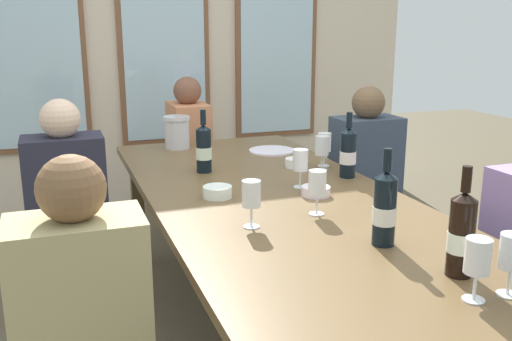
# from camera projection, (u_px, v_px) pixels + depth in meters

# --- Properties ---
(back_wall_with_windows) EXTENTS (4.25, 0.10, 2.90)m
(back_wall_with_windows) POSITION_uv_depth(u_px,v_px,m) (162.00, 24.00, 4.46)
(back_wall_with_windows) COLOR beige
(back_wall_with_windows) RESTS_ON ground
(dining_table) EXTENTS (1.05, 2.54, 0.74)m
(dining_table) POSITION_uv_depth(u_px,v_px,m) (276.00, 209.00, 2.45)
(dining_table) COLOR brown
(dining_table) RESTS_ON ground
(white_plate_0) EXTENTS (0.26, 0.26, 0.01)m
(white_plate_0) POSITION_uv_depth(u_px,v_px,m) (272.00, 151.00, 3.27)
(white_plate_0) COLOR white
(white_plate_0) RESTS_ON dining_table
(metal_pitcher) EXTENTS (0.16, 0.16, 0.19)m
(metal_pitcher) POSITION_uv_depth(u_px,v_px,m) (177.00, 132.00, 3.34)
(metal_pitcher) COLOR silver
(metal_pitcher) RESTS_ON dining_table
(wine_bottle_0) EXTENTS (0.08, 0.08, 0.31)m
(wine_bottle_0) POSITION_uv_depth(u_px,v_px,m) (204.00, 148.00, 2.79)
(wine_bottle_0) COLOR black
(wine_bottle_0) RESTS_ON dining_table
(wine_bottle_1) EXTENTS (0.08, 0.08, 0.31)m
(wine_bottle_1) POSITION_uv_depth(u_px,v_px,m) (348.00, 153.00, 2.70)
(wine_bottle_1) COLOR black
(wine_bottle_1) RESTS_ON dining_table
(wine_bottle_2) EXTENTS (0.08, 0.08, 0.33)m
(wine_bottle_2) POSITION_uv_depth(u_px,v_px,m) (461.00, 234.00, 1.63)
(wine_bottle_2) COLOR black
(wine_bottle_2) RESTS_ON dining_table
(wine_bottle_3) EXTENTS (0.08, 0.08, 0.33)m
(wine_bottle_3) POSITION_uv_depth(u_px,v_px,m) (385.00, 208.00, 1.86)
(wine_bottle_3) COLOR black
(wine_bottle_3) RESTS_ON dining_table
(tasting_bowl_0) EXTENTS (0.12, 0.12, 0.04)m
(tasting_bowl_0) POSITION_uv_depth(u_px,v_px,m) (316.00, 191.00, 2.43)
(tasting_bowl_0) COLOR white
(tasting_bowl_0) RESTS_ON dining_table
(tasting_bowl_1) EXTENTS (0.12, 0.12, 0.05)m
(tasting_bowl_1) POSITION_uv_depth(u_px,v_px,m) (217.00, 192.00, 2.40)
(tasting_bowl_1) COLOR white
(tasting_bowl_1) RESTS_ON dining_table
(tasting_bowl_2) EXTENTS (0.11, 0.11, 0.05)m
(tasting_bowl_2) POSITION_uv_depth(u_px,v_px,m) (296.00, 163.00, 2.91)
(tasting_bowl_2) COLOR white
(tasting_bowl_2) RESTS_ON dining_table
(wine_glass_0) EXTENTS (0.07, 0.07, 0.17)m
(wine_glass_0) POSITION_uv_depth(u_px,v_px,m) (300.00, 161.00, 2.52)
(wine_glass_0) COLOR white
(wine_glass_0) RESTS_ON dining_table
(wine_glass_1) EXTENTS (0.07, 0.07, 0.17)m
(wine_glass_1) POSITION_uv_depth(u_px,v_px,m) (478.00, 259.00, 1.48)
(wine_glass_1) COLOR white
(wine_glass_1) RESTS_ON dining_table
(wine_glass_2) EXTENTS (0.07, 0.07, 0.17)m
(wine_glass_2) POSITION_uv_depth(u_px,v_px,m) (251.00, 196.00, 2.02)
(wine_glass_2) COLOR white
(wine_glass_2) RESTS_ON dining_table
(wine_glass_3) EXTENTS (0.07, 0.07, 0.17)m
(wine_glass_3) POSITION_uv_depth(u_px,v_px,m) (512.00, 253.00, 1.51)
(wine_glass_3) COLOR white
(wine_glass_3) RESTS_ON dining_table
(wine_glass_4) EXTENTS (0.07, 0.07, 0.17)m
(wine_glass_4) POSITION_uv_depth(u_px,v_px,m) (317.00, 185.00, 2.16)
(wine_glass_4) COLOR white
(wine_glass_4) RESTS_ON dining_table
(wine_glass_5) EXTENTS (0.07, 0.07, 0.17)m
(wine_glass_5) POSITION_uv_depth(u_px,v_px,m) (324.00, 144.00, 2.91)
(wine_glass_5) COLOR white
(wine_glass_5) RESTS_ON dining_table
(wine_glass_6) EXTENTS (0.07, 0.07, 0.17)m
(wine_glass_6) POSITION_uv_depth(u_px,v_px,m) (322.00, 147.00, 2.83)
(wine_glass_6) COLOR white
(wine_glass_6) RESTS_ON dining_table
(seated_person_0) EXTENTS (0.38, 0.24, 1.11)m
(seated_person_0) POSITION_uv_depth(u_px,v_px,m) (68.00, 216.00, 2.82)
(seated_person_0) COLOR #23253C
(seated_person_0) RESTS_ON ground
(seated_person_1) EXTENTS (0.38, 0.24, 1.11)m
(seated_person_1) POSITION_uv_depth(u_px,v_px,m) (364.00, 185.00, 3.38)
(seated_person_1) COLOR #233833
(seated_person_1) RESTS_ON ground
(seated_person_4) EXTENTS (0.24, 0.38, 1.11)m
(seated_person_4) POSITION_uv_depth(u_px,v_px,m) (189.00, 161.00, 3.96)
(seated_person_4) COLOR #2D2A43
(seated_person_4) RESTS_ON ground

